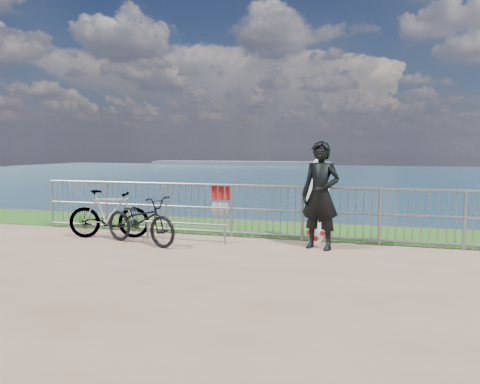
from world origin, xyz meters
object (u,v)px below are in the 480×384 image
(surfboard, at_px, (318,204))
(bicycle_far, at_px, (109,214))
(surfer, at_px, (320,195))
(bicycle_near, at_px, (140,220))

(surfboard, height_order, bicycle_far, surfboard)
(surfer, distance_m, surfboard, 0.55)
(surfboard, relative_size, bicycle_near, 0.94)
(bicycle_near, bearing_deg, surfboard, -53.88)
(surfboard, distance_m, bicycle_near, 3.48)
(surfer, bearing_deg, bicycle_near, -152.91)
(surfer, xyz_separation_m, bicycle_near, (-3.41, -0.58, -0.53))
(surfer, relative_size, bicycle_far, 1.20)
(bicycle_far, bearing_deg, bicycle_near, -128.99)
(surfboard, bearing_deg, bicycle_far, -170.87)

